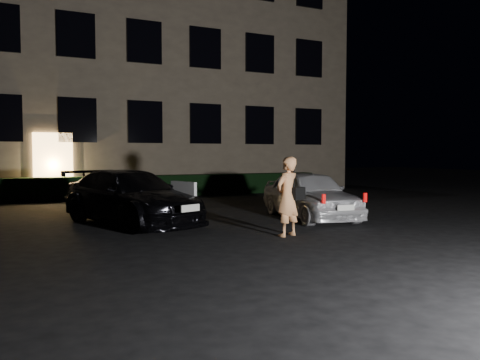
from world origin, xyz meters
name	(u,v)px	position (x,y,z in m)	size (l,w,h in m)	color
ground	(278,241)	(0.00, 0.00, 0.00)	(80.00, 80.00, 0.00)	black
building	(125,64)	(0.00, 14.99, 6.00)	(20.00, 8.11, 12.00)	#6E5F4E
hedge	(149,186)	(0.00, 10.50, 0.42)	(15.00, 0.70, 0.85)	black
sedan	(131,197)	(-2.12, 3.54, 0.65)	(3.23, 4.84, 1.30)	black
hatch	(310,194)	(2.36, 2.47, 0.64)	(1.96, 3.90, 1.28)	silver
man	(288,196)	(0.45, 0.39, 0.83)	(0.76, 0.58, 1.64)	#E1955C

